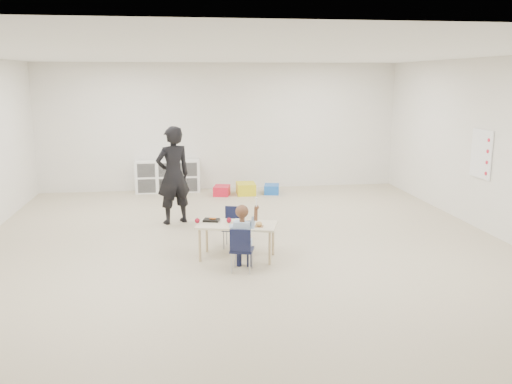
{
  "coord_description": "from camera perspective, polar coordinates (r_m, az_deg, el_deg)",
  "views": [
    {
      "loc": [
        -0.93,
        -7.6,
        2.48
      ],
      "look_at": [
        0.16,
        0.01,
        0.85
      ],
      "focal_mm": 38.0,
      "sensor_mm": 36.0,
      "label": 1
    }
  ],
  "objects": [
    {
      "name": "chair_near",
      "position": [
        7.06,
        -1.49,
        -6.02
      ],
      "size": [
        0.35,
        0.34,
        0.6
      ],
      "primitive_type": null,
      "rotation": [
        0.0,
        0.0,
        -0.28
      ],
      "color": "#111534",
      "rests_on": "ground"
    },
    {
      "name": "adult",
      "position": [
        9.36,
        -8.71,
        1.75
      ],
      "size": [
        0.73,
        0.62,
        1.68
      ],
      "primitive_type": "imported",
      "rotation": [
        0.0,
        0.0,
        3.57
      ],
      "color": "black",
      "rests_on": "ground"
    },
    {
      "name": "rules_poster",
      "position": [
        9.64,
        22.64,
        3.72
      ],
      "size": [
        0.02,
        0.6,
        0.8
      ],
      "primitive_type": "cube",
      "color": "white",
      "rests_on": "room"
    },
    {
      "name": "cubby_shelf",
      "position": [
        12.08,
        -9.28,
        1.66
      ],
      "size": [
        1.4,
        0.4,
        0.7
      ],
      "primitive_type": "cube",
      "color": "white",
      "rests_on": "ground"
    },
    {
      "name": "bin_blue",
      "position": [
        11.79,
        1.66,
        0.31
      ],
      "size": [
        0.39,
        0.46,
        0.2
      ],
      "primitive_type": "cube",
      "rotation": [
        0.0,
        0.0,
        -0.21
      ],
      "color": "blue",
      "rests_on": "ground"
    },
    {
      "name": "lunch_tray_far",
      "position": [
        7.66,
        -4.71,
        -2.97
      ],
      "size": [
        0.26,
        0.21,
        0.03
      ],
      "primitive_type": "cube",
      "rotation": [
        0.0,
        0.0,
        -0.28
      ],
      "color": "black",
      "rests_on": "table"
    },
    {
      "name": "chair_far",
      "position": [
        8.04,
        -2.46,
        -3.78
      ],
      "size": [
        0.35,
        0.34,
        0.6
      ],
      "primitive_type": null,
      "rotation": [
        0.0,
        0.0,
        -0.28
      ],
      "color": "#111534",
      "rests_on": "ground"
    },
    {
      "name": "bin_yellow",
      "position": [
        11.71,
        -1.08,
        0.36
      ],
      "size": [
        0.4,
        0.51,
        0.25
      ],
      "primitive_type": "cube",
      "rotation": [
        0.0,
        0.0,
        -0.01
      ],
      "color": "yellow",
      "rests_on": "ground"
    },
    {
      "name": "apple_near",
      "position": [
        7.55,
        -2.87,
        -2.99
      ],
      "size": [
        0.07,
        0.07,
        0.07
      ],
      "primitive_type": "sphere",
      "color": "maroon",
      "rests_on": "table"
    },
    {
      "name": "room",
      "position": [
        7.73,
        -1.15,
        3.95
      ],
      "size": [
        9.0,
        9.02,
        2.8
      ],
      "color": "#B9AB8E",
      "rests_on": "ground"
    },
    {
      "name": "apple_far",
      "position": [
        7.56,
        -6.2,
        -3.02
      ],
      "size": [
        0.07,
        0.07,
        0.07
      ],
      "primitive_type": "sphere",
      "color": "maroon",
      "rests_on": "table"
    },
    {
      "name": "table",
      "position": [
        7.56,
        -2.0,
        -5.16
      ],
      "size": [
        1.19,
        0.82,
        0.5
      ],
      "rotation": [
        0.0,
        0.0,
        -0.28
      ],
      "color": "beige",
      "rests_on": "ground"
    },
    {
      "name": "milk_carton",
      "position": [
        7.36,
        -1.94,
        -3.27
      ],
      "size": [
        0.09,
        0.09,
        0.1
      ],
      "primitive_type": "cube",
      "rotation": [
        0.0,
        0.0,
        -0.28
      ],
      "color": "white",
      "rests_on": "table"
    },
    {
      "name": "lunch_tray_near",
      "position": [
        7.5,
        -1.08,
        -3.24
      ],
      "size": [
        0.26,
        0.21,
        0.03
      ],
      "primitive_type": "cube",
      "rotation": [
        0.0,
        0.0,
        -0.28
      ],
      "color": "black",
      "rests_on": "table"
    },
    {
      "name": "child",
      "position": [
        7.01,
        -1.5,
        -4.69
      ],
      "size": [
        0.49,
        0.49,
        0.94
      ],
      "primitive_type": null,
      "rotation": [
        0.0,
        0.0,
        -0.28
      ],
      "color": "#BAD7FB",
      "rests_on": "chair_near"
    },
    {
      "name": "bread_roll",
      "position": [
        7.35,
        0.32,
        -3.4
      ],
      "size": [
        0.09,
        0.09,
        0.07
      ],
      "primitive_type": "ellipsoid",
      "color": "tan",
      "rests_on": "table"
    },
    {
      "name": "bin_red",
      "position": [
        11.64,
        -3.62,
        0.16
      ],
      "size": [
        0.41,
        0.48,
        0.2
      ],
      "primitive_type": "cube",
      "rotation": [
        0.0,
        0.0,
        -0.23
      ],
      "color": "red",
      "rests_on": "ground"
    }
  ]
}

